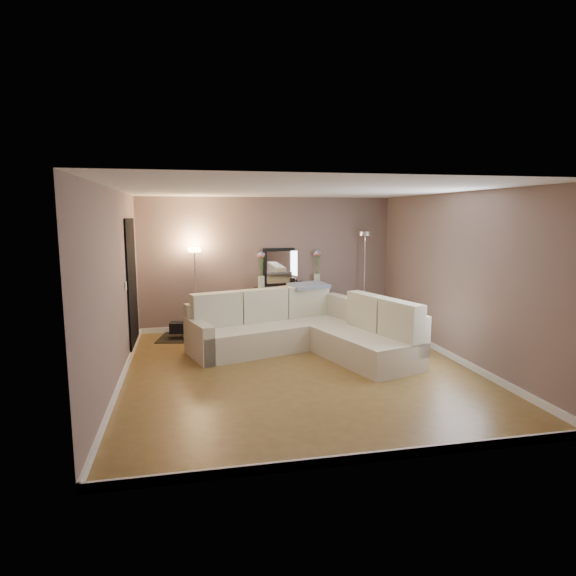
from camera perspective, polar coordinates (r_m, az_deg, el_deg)
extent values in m
cube|color=brown|center=(7.18, 1.33, -9.71)|extent=(5.00, 5.50, 0.01)
cube|color=white|center=(6.82, 1.41, 11.59)|extent=(5.00, 5.50, 0.01)
cube|color=#7D6760|center=(9.57, -2.41, 2.92)|extent=(5.00, 0.02, 2.60)
cube|color=#7D6760|center=(4.28, 9.86, -4.40)|extent=(5.00, 0.02, 2.60)
cube|color=#7D6760|center=(6.77, -19.80, 0.01)|extent=(0.02, 5.50, 2.60)
cube|color=#7D6760|center=(7.84, 19.54, 1.15)|extent=(0.02, 5.50, 2.60)
cube|color=white|center=(9.75, -2.34, -4.43)|extent=(5.00, 0.03, 0.10)
cube|color=white|center=(4.74, 9.33, -19.21)|extent=(5.00, 0.03, 0.10)
cube|color=white|center=(7.05, -19.07, -10.07)|extent=(0.03, 5.50, 0.10)
cube|color=white|center=(8.07, 18.93, -7.68)|extent=(0.03, 5.50, 0.10)
cube|color=black|center=(8.46, -17.98, 0.38)|extent=(0.02, 1.20, 2.20)
cube|color=white|center=(7.61, -18.68, 0.22)|extent=(0.02, 0.08, 0.12)
cube|color=beige|center=(8.24, -1.74, -5.67)|extent=(2.97, 1.76, 0.43)
cube|color=beige|center=(8.50, -2.92, -3.14)|extent=(2.75, 1.03, 0.61)
cube|color=beige|center=(7.73, -10.52, -6.13)|extent=(0.47, 0.99, 0.61)
cube|color=beige|center=(7.62, 9.20, -6.98)|extent=(1.44, 1.94, 0.43)
cube|color=beige|center=(8.15, 9.24, -3.76)|extent=(1.00, 2.65, 0.61)
cube|color=beige|center=(8.00, -8.48, -2.55)|extent=(0.88, 0.48, 0.56)
cube|color=beige|center=(8.34, -2.90, -2.01)|extent=(0.88, 0.48, 0.56)
cube|color=beige|center=(8.75, 2.19, -1.50)|extent=(0.88, 0.48, 0.56)
cube|color=beige|center=(7.91, 9.32, -2.70)|extent=(0.46, 0.81, 0.56)
cube|color=beige|center=(7.31, 13.26, -3.76)|extent=(0.46, 0.81, 0.56)
cube|color=gray|center=(8.74, 2.46, 0.31)|extent=(0.81, 0.63, 0.09)
cube|color=black|center=(9.52, 0.24, 0.05)|extent=(1.42, 0.56, 0.04)
cube|color=black|center=(9.25, -3.17, -2.89)|extent=(0.05, 0.05, 0.81)
cube|color=black|center=(9.53, -3.69, -2.55)|extent=(0.05, 0.05, 0.81)
cube|color=black|center=(9.69, 4.10, -2.38)|extent=(0.05, 0.05, 0.81)
cube|color=black|center=(9.96, 3.40, -2.07)|extent=(0.05, 0.05, 0.81)
cube|color=black|center=(9.63, 0.24, -3.71)|extent=(1.33, 0.52, 0.03)
cube|color=#BF3333|center=(9.43, -3.02, -3.26)|extent=(0.06, 0.17, 0.20)
cube|color=#3359A5|center=(9.44, -2.77, -3.18)|extent=(0.06, 0.17, 0.22)
cube|color=gold|center=(9.45, -2.48, -3.10)|extent=(0.07, 0.17, 0.24)
cube|color=#3F7F4C|center=(9.47, -2.15, -3.20)|extent=(0.07, 0.18, 0.20)
cube|color=#994C99|center=(9.49, -1.86, -3.12)|extent=(0.06, 0.17, 0.22)
cube|color=orange|center=(9.50, -1.61, -3.04)|extent=(0.06, 0.17, 0.24)
cube|color=#262626|center=(9.52, -1.33, -3.14)|extent=(0.07, 0.17, 0.20)
cube|color=#4C99B2|center=(9.53, -1.00, -3.06)|extent=(0.07, 0.18, 0.22)
cube|color=#B2A58C|center=(9.55, -0.72, -2.98)|extent=(0.06, 0.17, 0.24)
cube|color=brown|center=(9.57, -0.47, -3.08)|extent=(0.06, 0.17, 0.20)
cube|color=navy|center=(9.58, -0.19, -3.00)|extent=(0.07, 0.17, 0.22)
cube|color=gold|center=(9.60, 0.13, -2.91)|extent=(0.07, 0.18, 0.24)
cube|color=black|center=(9.63, -0.17, 2.51)|extent=(0.98, 0.18, 0.77)
cube|color=white|center=(9.61, -0.12, 2.50)|extent=(0.85, 0.13, 0.64)
cube|color=#D56225|center=(9.44, -0.46, 0.10)|extent=(0.21, 0.15, 0.04)
cube|color=black|center=(9.52, 1.40, 0.47)|extent=(0.11, 0.04, 0.14)
cube|color=black|center=(9.57, 2.11, 0.44)|extent=(0.09, 0.03, 0.12)
cylinder|color=silver|center=(9.31, -3.19, 0.64)|extent=(0.14, 0.14, 0.26)
cylinder|color=#38722D|center=(9.27, -3.31, 2.46)|extent=(0.10, 0.02, 0.44)
sphere|color=#E5598C|center=(9.24, -3.46, 3.83)|extent=(0.08, 0.08, 0.07)
cylinder|color=#38722D|center=(9.27, -3.26, 2.52)|extent=(0.06, 0.02, 0.47)
sphere|color=white|center=(9.25, -3.34, 3.97)|extent=(0.08, 0.08, 0.07)
cylinder|color=#38722D|center=(9.27, -3.20, 2.59)|extent=(0.01, 0.01, 0.49)
sphere|color=#598CE5|center=(9.25, -3.22, 4.10)|extent=(0.08, 0.08, 0.07)
cylinder|color=#38722D|center=(9.28, -3.15, 2.46)|extent=(0.06, 0.02, 0.45)
sphere|color=#E58C4C|center=(9.26, -3.09, 3.84)|extent=(0.08, 0.08, 0.07)
cylinder|color=#38722D|center=(9.28, -3.09, 2.53)|extent=(0.11, 0.02, 0.46)
sphere|color=#D866B2|center=(9.27, -2.97, 3.98)|extent=(0.08, 0.08, 0.07)
cylinder|color=silver|center=(9.71, 3.45, 0.96)|extent=(0.14, 0.14, 0.26)
cylinder|color=#38722D|center=(9.67, 3.37, 2.71)|extent=(0.10, 0.02, 0.44)
sphere|color=#E5598C|center=(9.64, 3.26, 4.03)|extent=(0.08, 0.08, 0.07)
cylinder|color=#38722D|center=(9.67, 3.42, 2.78)|extent=(0.06, 0.02, 0.47)
sphere|color=white|center=(9.64, 3.37, 4.16)|extent=(0.08, 0.08, 0.07)
cylinder|color=#38722D|center=(9.67, 3.47, 2.84)|extent=(0.01, 0.01, 0.49)
sphere|color=#598CE5|center=(9.65, 3.48, 4.29)|extent=(0.08, 0.08, 0.07)
cylinder|color=#38722D|center=(9.68, 3.52, 2.72)|extent=(0.06, 0.02, 0.45)
sphere|color=#E58C4C|center=(9.66, 3.60, 4.04)|extent=(0.08, 0.08, 0.07)
cylinder|color=#38722D|center=(9.68, 3.57, 2.78)|extent=(0.11, 0.02, 0.46)
sphere|color=#D866B2|center=(9.67, 3.71, 4.17)|extent=(0.08, 0.08, 0.07)
cylinder|color=silver|center=(9.42, -10.75, -5.27)|extent=(0.25, 0.25, 0.03)
cylinder|color=silver|center=(9.26, -10.89, -0.58)|extent=(0.03, 0.03, 1.56)
cylinder|color=#FFBF72|center=(9.17, -11.03, 4.43)|extent=(0.27, 0.27, 0.07)
cylinder|color=silver|center=(10.01, 8.91, -4.37)|extent=(0.31, 0.31, 0.03)
cylinder|color=silver|center=(9.85, 9.03, 0.83)|extent=(0.03, 0.03, 1.83)
cylinder|color=silver|center=(9.76, 9.16, 6.39)|extent=(0.34, 0.34, 0.08)
cube|color=black|center=(9.14, -11.66, -5.77)|extent=(1.21, 1.00, 0.01)
cube|color=black|center=(9.06, -12.83, -4.61)|extent=(0.34, 0.27, 0.20)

